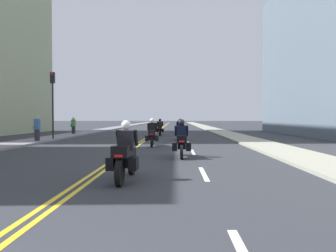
# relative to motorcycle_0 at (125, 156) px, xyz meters

# --- Properties ---
(ground_plane) EXTENTS (264.00, 264.00, 0.00)m
(ground_plane) POSITION_rel_motorcycle_0_xyz_m (-1.03, 41.13, -0.65)
(ground_plane) COLOR #2D3036
(sidewalk_left) EXTENTS (2.36, 144.00, 0.12)m
(sidewalk_left) POSITION_rel_motorcycle_0_xyz_m (-8.54, 41.13, -0.59)
(sidewalk_left) COLOR gray
(sidewalk_left) RESTS_ON ground
(sidewalk_right) EXTENTS (2.36, 144.00, 0.12)m
(sidewalk_right) POSITION_rel_motorcycle_0_xyz_m (6.49, 41.13, -0.59)
(sidewalk_right) COLOR #999B89
(sidewalk_right) RESTS_ON ground
(centreline_yellow_inner) EXTENTS (0.12, 132.00, 0.01)m
(centreline_yellow_inner) POSITION_rel_motorcycle_0_xyz_m (-1.15, 41.13, -0.64)
(centreline_yellow_inner) COLOR yellow
(centreline_yellow_inner) RESTS_ON ground
(centreline_yellow_outer) EXTENTS (0.12, 132.00, 0.01)m
(centreline_yellow_outer) POSITION_rel_motorcycle_0_xyz_m (-0.91, 41.13, -0.64)
(centreline_yellow_outer) COLOR yellow
(centreline_yellow_outer) RESTS_ON ground
(lane_dashes_white) EXTENTS (0.14, 56.40, 0.01)m
(lane_dashes_white) POSITION_rel_motorcycle_0_xyz_m (2.14, 22.13, -0.64)
(lane_dashes_white) COLOR silver
(lane_dashes_white) RESTS_ON ground
(building_right_1) EXTENTS (7.85, 19.26, 15.65)m
(building_right_1) POSITION_rel_motorcycle_0_xyz_m (16.29, 23.59, 7.18)
(building_right_1) COLOR slate
(building_right_1) RESTS_ON ground
(motorcycle_0) EXTENTS (0.78, 2.28, 1.59)m
(motorcycle_0) POSITION_rel_motorcycle_0_xyz_m (0.00, 0.00, 0.00)
(motorcycle_0) COLOR black
(motorcycle_0) RESTS_ON ground
(motorcycle_1) EXTENTS (0.76, 2.08, 1.60)m
(motorcycle_1) POSITION_rel_motorcycle_0_xyz_m (1.55, 4.98, 0.01)
(motorcycle_1) COLOR black
(motorcycle_1) RESTS_ON ground
(motorcycle_2) EXTENTS (0.78, 2.25, 1.63)m
(motorcycle_2) POSITION_rel_motorcycle_0_xyz_m (-0.07, 10.34, 0.01)
(motorcycle_2) COLOR black
(motorcycle_2) RESTS_ON ground
(motorcycle_3) EXTENTS (0.77, 2.27, 1.59)m
(motorcycle_3) POSITION_rel_motorcycle_0_xyz_m (1.64, 15.71, 0.00)
(motorcycle_3) COLOR black
(motorcycle_3) RESTS_ON ground
(motorcycle_4) EXTENTS (0.76, 2.20, 1.59)m
(motorcycle_4) POSITION_rel_motorcycle_0_xyz_m (-0.18, 21.82, -0.00)
(motorcycle_4) COLOR black
(motorcycle_4) RESTS_ON ground
(motorcycle_5) EXTENTS (0.77, 2.20, 1.61)m
(motorcycle_5) POSITION_rel_motorcycle_0_xyz_m (1.75, 26.79, 0.01)
(motorcycle_5) COLOR black
(motorcycle_5) RESTS_ON ground
(traffic_light_near) EXTENTS (0.28, 0.38, 5.01)m
(traffic_light_near) POSITION_rel_motorcycle_0_xyz_m (-7.76, 15.22, 2.80)
(traffic_light_near) COLOR black
(traffic_light_near) RESTS_ON ground
(pedestrian_0) EXTENTS (0.51, 0.31, 1.81)m
(pedestrian_0) POSITION_rel_motorcycle_0_xyz_m (-8.01, 13.04, 0.29)
(pedestrian_0) COLOR #2B2730
(pedestrian_0) RESTS_ON ground
(pedestrian_1) EXTENTS (0.49, 0.25, 1.66)m
(pedestrian_1) POSITION_rel_motorcycle_0_xyz_m (-8.74, 23.06, 0.21)
(pedestrian_1) COLOR #272432
(pedestrian_1) RESTS_ON ground
(pedestrian_2) EXTENTS (0.51, 0.33, 1.73)m
(pedestrian_2) POSITION_rel_motorcycle_0_xyz_m (-8.68, 22.82, 0.24)
(pedestrian_2) COLOR #2B2335
(pedestrian_2) RESTS_ON ground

